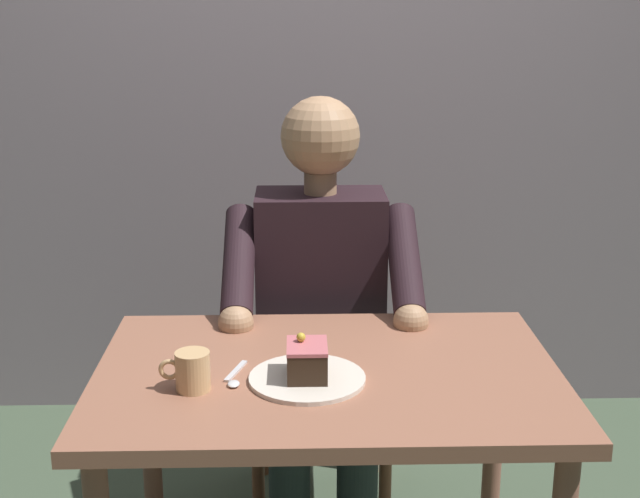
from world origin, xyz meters
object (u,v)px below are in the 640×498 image
(seated_person, at_px, (321,316))
(coffee_cup, at_px, (192,370))
(cake_slice, at_px, (307,360))
(chair, at_px, (319,349))
(dessert_spoon, at_px, (235,378))
(dining_table, at_px, (327,406))

(seated_person, distance_m, coffee_cup, 0.66)
(coffee_cup, bearing_deg, cake_slice, -171.09)
(chair, height_order, coffee_cup, chair)
(chair, height_order, dessert_spoon, chair)
(chair, distance_m, dessert_spoon, 0.77)
(dining_table, relative_size, seated_person, 0.83)
(dining_table, bearing_deg, dessert_spoon, 13.71)
(coffee_cup, distance_m, dessert_spoon, 0.11)
(seated_person, relative_size, dessert_spoon, 8.78)
(cake_slice, relative_size, dessert_spoon, 0.77)
(chair, height_order, seated_person, seated_person)
(seated_person, height_order, dessert_spoon, seated_person)
(coffee_cup, relative_size, dessert_spoon, 0.76)
(coffee_cup, xyz_separation_m, dessert_spoon, (-0.09, -0.05, -0.04))
(chair, bearing_deg, seated_person, 90.00)
(dining_table, distance_m, seated_person, 0.49)
(seated_person, height_order, cake_slice, seated_person)
(cake_slice, bearing_deg, chair, -93.67)
(dessert_spoon, bearing_deg, coffee_cup, 28.94)
(coffee_cup, bearing_deg, dining_table, -161.46)
(cake_slice, bearing_deg, dessert_spoon, -3.34)
(dining_table, relative_size, dessert_spoon, 7.26)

